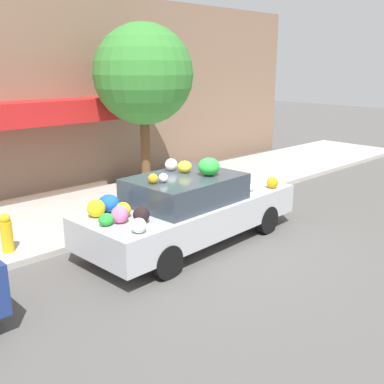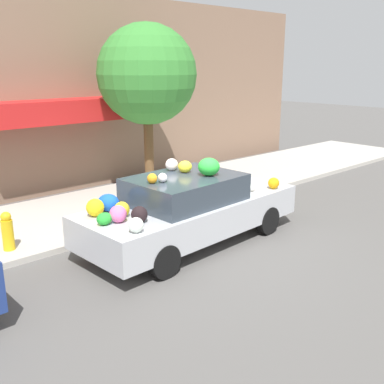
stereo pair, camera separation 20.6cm
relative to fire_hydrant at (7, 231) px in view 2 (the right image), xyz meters
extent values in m
plane|color=#565451|center=(2.83, -1.61, -0.46)|extent=(60.00, 60.00, 0.00)
cube|color=#B2ADA3|center=(2.83, 1.09, -0.40)|extent=(24.00, 3.20, 0.11)
cube|color=#846651|center=(2.83, 3.34, 2.07)|extent=(18.00, 0.30, 5.06)
cube|color=red|center=(2.25, 2.74, 1.72)|extent=(3.72, 0.90, 0.55)
cylinder|color=brown|center=(4.22, 1.52, 0.69)|extent=(0.24, 0.24, 2.07)
sphere|color=#388433|center=(4.22, 1.52, 2.58)|extent=(2.44, 2.44, 2.44)
cylinder|color=gold|center=(0.00, 0.00, -0.07)|extent=(0.20, 0.20, 0.55)
sphere|color=gold|center=(0.00, 0.00, 0.26)|extent=(0.18, 0.18, 0.18)
cube|color=#B7BABF|center=(2.83, -1.67, 0.10)|extent=(4.51, 1.89, 0.57)
cube|color=#333D47|center=(2.66, -1.68, 0.62)|extent=(2.07, 1.56, 0.47)
cylinder|color=black|center=(4.16, -0.85, -0.18)|extent=(0.57, 0.21, 0.56)
cylinder|color=black|center=(4.24, -2.35, -0.18)|extent=(0.57, 0.21, 0.56)
cylinder|color=black|center=(1.42, -0.99, -0.18)|extent=(0.57, 0.21, 0.56)
cylinder|color=black|center=(1.50, -2.50, -0.18)|extent=(0.57, 0.21, 0.56)
ellipsoid|color=green|center=(0.90, -1.78, 0.48)|extent=(0.33, 0.30, 0.19)
sphere|color=white|center=(4.23, -1.40, 0.49)|extent=(0.26, 0.26, 0.20)
ellipsoid|color=yellow|center=(2.85, -1.46, 0.97)|extent=(0.35, 0.35, 0.22)
ellipsoid|color=white|center=(2.77, -1.17, 0.98)|extent=(0.31, 0.30, 0.23)
sphere|color=pink|center=(1.12, -1.83, 0.53)|extent=(0.39, 0.39, 0.28)
sphere|color=black|center=(1.37, -2.06, 0.52)|extent=(0.37, 0.37, 0.27)
sphere|color=white|center=(2.09, -1.75, 0.94)|extent=(0.23, 0.23, 0.16)
sphere|color=yellow|center=(1.31, -1.65, 0.52)|extent=(0.36, 0.36, 0.26)
ellipsoid|color=orange|center=(3.97, -1.36, 0.46)|extent=(0.20, 0.19, 0.15)
ellipsoid|color=blue|center=(1.32, -1.22, 0.53)|extent=(0.40, 0.44, 0.29)
sphere|color=orange|center=(1.91, -1.69, 0.95)|extent=(0.24, 0.24, 0.17)
sphere|color=orange|center=(4.56, -2.21, 0.50)|extent=(0.23, 0.23, 0.23)
ellipsoid|color=silver|center=(4.08, -2.05, 0.46)|extent=(0.20, 0.18, 0.14)
sphere|color=yellow|center=(1.00, -1.32, 0.54)|extent=(0.41, 0.41, 0.30)
sphere|color=yellow|center=(3.86, -1.18, 0.51)|extent=(0.27, 0.27, 0.25)
sphere|color=white|center=(1.07, -2.39, 0.50)|extent=(0.27, 0.27, 0.23)
ellipsoid|color=green|center=(3.02, -1.92, 1.02)|extent=(0.56, 0.56, 0.32)
camera|label=1|loc=(-2.66, -7.49, 2.79)|focal=42.00mm
camera|label=2|loc=(-2.51, -7.63, 2.79)|focal=42.00mm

